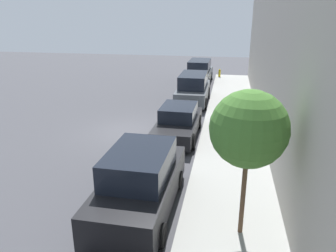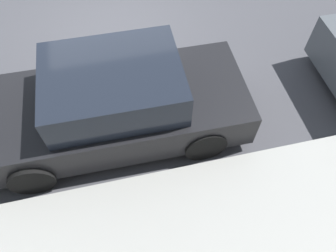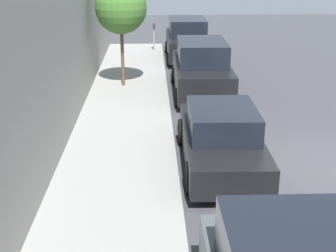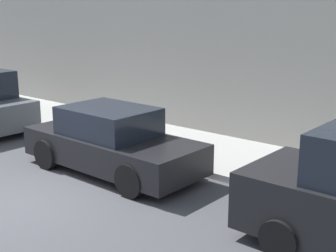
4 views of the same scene
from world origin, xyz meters
name	(u,v)px [view 2 (image 2 of 4)]	position (x,y,z in m)	size (l,w,h in m)	color
ground_plane	(113,39)	(0.00, 0.00, 0.00)	(60.00, 60.00, 0.00)	#424247
parked_sedan_third	(113,105)	(2.42, -0.21, 0.72)	(1.92, 4.53, 1.54)	black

